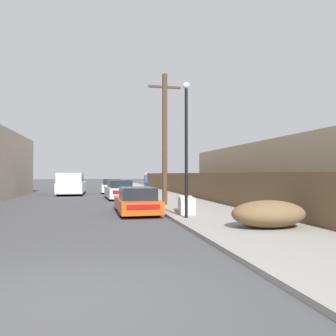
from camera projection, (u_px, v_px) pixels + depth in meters
The scene contains 13 objects.
ground_plane at pixel (68, 303), 4.54m from camera, with size 220.00×220.00×0.00m, color #444447.
sidewalk_curb at pixel (154, 194), 28.62m from camera, with size 4.20×63.00×0.12m, color gray.
discarded_fridge at pixel (186, 205), 14.10m from camera, with size 0.93×1.91×0.70m.
parked_sports_car_red at pixel (137, 201), 14.82m from camera, with size 1.76×4.42×1.18m.
car_parked_mid at pixel (119, 190), 23.18m from camera, with size 1.97×4.35×1.35m.
car_parked_far at pixel (112, 186), 30.41m from camera, with size 1.87×4.37×1.31m.
pickup_truck at pixel (71, 184), 27.72m from camera, with size 2.23×5.82×1.86m.
utility_pole at pixel (165, 137), 17.89m from camera, with size 1.80×0.28×7.15m.
street_lamp at pixel (186, 140), 12.44m from camera, with size 0.26×0.26×5.17m.
brush_pile at pixel (268, 214), 10.17m from camera, with size 2.38×1.58×0.85m.
wooden_fence at pixel (184, 184), 26.33m from camera, with size 0.08×39.23×1.72m, color brown.
building_right_house at pixel (290, 174), 19.86m from camera, with size 6.00×17.17×3.54m, color tan.
pedestrian at pixel (146, 182), 30.91m from camera, with size 0.34×0.34×1.76m.
Camera 1 is at (0.39, -4.76, 1.79)m, focal length 35.00 mm.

